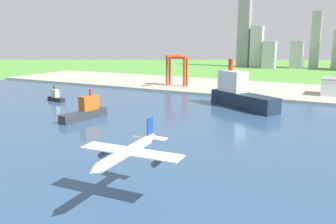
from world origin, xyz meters
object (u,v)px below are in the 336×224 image
object	(u,v)px
container_barge	(86,111)
port_crane_red	(176,63)
cargo_ship	(240,95)
tugboat_small	(56,97)
airplane_landing	(128,152)

from	to	relation	value
container_barge	port_crane_red	xyz separation A→B (m)	(-12.01, 193.71, 25.45)
cargo_ship	port_crane_red	xyz separation A→B (m)	(-110.98, 89.11, 19.85)
tugboat_small	container_barge	xyz separation A→B (m)	(80.89, -48.10, 2.16)
airplane_landing	tugboat_small	xyz separation A→B (m)	(-194.40, 155.37, -17.18)
airplane_landing	container_barge	world-z (taller)	airplane_landing
airplane_landing	port_crane_red	size ratio (longest dim) A/B	1.13
cargo_ship	port_crane_red	bearing A→B (deg)	141.24
tugboat_small	port_crane_red	world-z (taller)	port_crane_red
container_barge	cargo_ship	bearing A→B (deg)	46.58
airplane_landing	cargo_ship	size ratio (longest dim) A/B	0.64
tugboat_small	port_crane_red	xyz separation A→B (m)	(68.88, 145.61, 27.62)
tugboat_small	cargo_ship	xyz separation A→B (m)	(179.86, 56.50, 7.76)
tugboat_small	cargo_ship	bearing A→B (deg)	17.44
container_barge	cargo_ship	xyz separation A→B (m)	(98.97, 104.60, 5.60)
tugboat_small	container_barge	bearing A→B (deg)	-30.74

